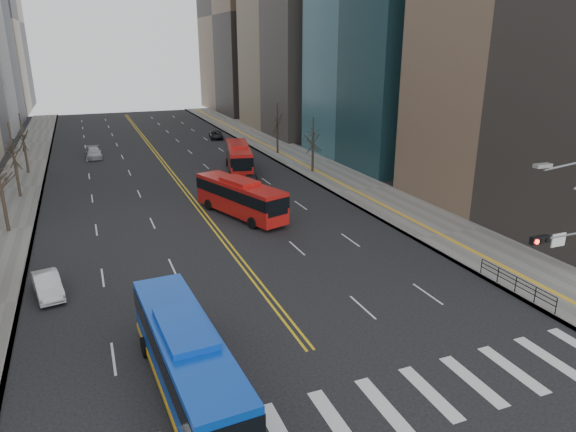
# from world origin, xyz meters

# --- Properties ---
(ground) EXTENTS (220.00, 220.00, 0.00)m
(ground) POSITION_xyz_m (0.00, 0.00, 0.00)
(ground) COLOR black
(sidewalk_right) EXTENTS (7.00, 130.00, 0.15)m
(sidewalk_right) POSITION_xyz_m (17.50, 45.00, 0.07)
(sidewalk_right) COLOR slate
(sidewalk_right) RESTS_ON ground
(sidewalk_left) EXTENTS (5.00, 130.00, 0.15)m
(sidewalk_left) POSITION_xyz_m (-16.50, 45.00, 0.07)
(sidewalk_left) COLOR slate
(sidewalk_left) RESTS_ON ground
(crosswalk) EXTENTS (26.70, 4.00, 0.01)m
(crosswalk) POSITION_xyz_m (0.00, 0.00, 0.01)
(crosswalk) COLOR silver
(crosswalk) RESTS_ON ground
(centerline) EXTENTS (0.55, 100.00, 0.01)m
(centerline) POSITION_xyz_m (0.00, 55.00, 0.01)
(centerline) COLOR gold
(centerline) RESTS_ON ground
(pedestrian_railing) EXTENTS (0.06, 6.06, 1.02)m
(pedestrian_railing) POSITION_xyz_m (14.30, 6.00, 0.82)
(pedestrian_railing) COLOR black
(pedestrian_railing) RESTS_ON sidewalk_right
(street_trees) EXTENTS (35.20, 47.20, 7.60)m
(street_trees) POSITION_xyz_m (-7.18, 34.55, 4.87)
(street_trees) COLOR black
(street_trees) RESTS_ON ground
(blue_bus) EXTENTS (3.23, 11.85, 3.42)m
(blue_bus) POSITION_xyz_m (-6.35, 4.00, 1.79)
(blue_bus) COLOR #0B3AAA
(blue_bus) RESTS_ON ground
(red_bus_near) EXTENTS (5.77, 10.97, 3.42)m
(red_bus_near) POSITION_xyz_m (2.99, 27.08, 1.90)
(red_bus_near) COLOR #B31613
(red_bus_near) RESTS_ON ground
(red_bus_far) EXTENTS (4.89, 11.28, 3.49)m
(red_bus_far) POSITION_xyz_m (7.76, 43.46, 1.94)
(red_bus_far) COLOR #B31613
(red_bus_far) RESTS_ON ground
(car_white) EXTENTS (2.12, 4.29, 1.35)m
(car_white) POSITION_xyz_m (-12.50, 16.57, 0.68)
(car_white) COLOR silver
(car_white) RESTS_ON ground
(car_dark_mid) EXTENTS (2.69, 4.12, 1.30)m
(car_dark_mid) POSITION_xyz_m (7.00, 36.36, 0.65)
(car_dark_mid) COLOR black
(car_dark_mid) RESTS_ON ground
(car_silver) EXTENTS (2.07, 4.93, 1.42)m
(car_silver) POSITION_xyz_m (-8.33, 58.61, 0.71)
(car_silver) COLOR #A6A6AC
(car_silver) RESTS_ON ground
(car_dark_far) EXTENTS (2.74, 4.75, 1.25)m
(car_dark_far) POSITION_xyz_m (11.01, 67.58, 0.62)
(car_dark_far) COLOR black
(car_dark_far) RESTS_ON ground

